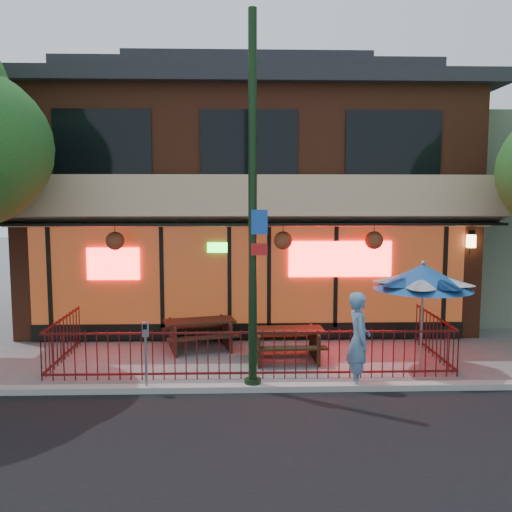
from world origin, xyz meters
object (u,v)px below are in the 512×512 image
Objects in this scene: picnic_table_left at (200,330)px; patio_umbrella at (423,277)px; street_light at (253,224)px; picnic_table_right at (286,339)px; pedestrian at (359,340)px; parking_meter_near at (146,345)px.

patio_umbrella is at bearing -19.46° from picnic_table_left.
picnic_table_right is at bearing 66.84° from street_light.
patio_umbrella is at bearing -15.22° from picnic_table_right.
pedestrian is (-1.57, -1.05, -1.06)m from patio_umbrella.
pedestrian is at bearing -146.22° from patio_umbrella.
pedestrian is at bearing 1.87° from parking_meter_near.
pedestrian reaches higher than picnic_table_left.
picnic_table_left is at bearing 113.41° from street_light.
parking_meter_near is at bearing -177.79° from street_light.
picnic_table_right is 1.28× the size of parking_meter_near.
parking_meter_near is (-2.81, -1.94, 0.44)m from picnic_table_right.
picnic_table_right is 2.24m from pedestrian.
picnic_table_left is 2.22m from picnic_table_right.
street_light is 3.94m from patio_umbrella.
picnic_table_right is 0.92× the size of pedestrian.
picnic_table_right is 3.44m from parking_meter_near.
picnic_table_right is at bearing 164.78° from patio_umbrella.
picnic_table_left is (-1.21, 2.80, -2.68)m from street_light.
patio_umbrella is 2.16m from pedestrian.
picnic_table_right is (2.01, -0.94, -0.00)m from picnic_table_left.
pedestrian is (3.24, -2.75, 0.46)m from picnic_table_left.
picnic_table_left is at bearing 154.99° from picnic_table_right.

